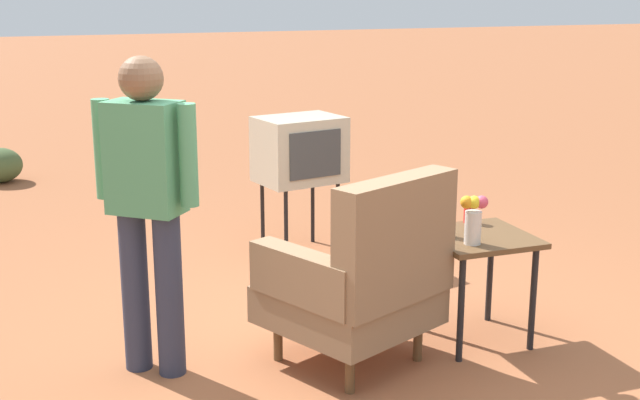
{
  "coord_description": "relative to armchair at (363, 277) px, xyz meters",
  "views": [
    {
      "loc": [
        1.49,
        3.85,
        1.98
      ],
      "look_at": [
        -0.29,
        -1.0,
        0.65
      ],
      "focal_mm": 47.72,
      "sensor_mm": 36.0,
      "label": 1
    }
  ],
  "objects": [
    {
      "name": "ground_plane",
      "position": [
        0.15,
        -0.02,
        -0.5
      ],
      "size": [
        60.0,
        60.0,
        0.0
      ],
      "primitive_type": "plane",
      "color": "#A05B38"
    },
    {
      "name": "armchair",
      "position": [
        0.0,
        0.0,
        0.0
      ],
      "size": [
        1.01,
        1.02,
        1.06
      ],
      "color": "brown",
      "rests_on": "ground"
    },
    {
      "name": "side_table",
      "position": [
        -0.74,
        -0.1,
        0.03
      ],
      "size": [
        0.56,
        0.56,
        0.62
      ],
      "color": "black",
      "rests_on": "ground"
    },
    {
      "name": "tv_on_stand",
      "position": [
        -0.33,
        -1.96,
        0.28
      ],
      "size": [
        0.68,
        0.55,
        1.03
      ],
      "color": "black",
      "rests_on": "ground"
    },
    {
      "name": "person_standing",
      "position": [
        1.04,
        -0.33,
        0.44
      ],
      "size": [
        0.46,
        0.4,
        1.64
      ],
      "color": "#2D3347",
      "rests_on": "ground"
    },
    {
      "name": "soda_can_red",
      "position": [
        -0.81,
        -0.33,
        0.19
      ],
      "size": [
        0.07,
        0.07,
        0.12
      ],
      "primitive_type": "cylinder",
      "color": "red",
      "rests_on": "side_table"
    },
    {
      "name": "soda_can_blue",
      "position": [
        -0.55,
        -0.15,
        0.19
      ],
      "size": [
        0.07,
        0.07,
        0.12
      ],
      "primitive_type": "cylinder",
      "color": "blue",
      "rests_on": "side_table"
    },
    {
      "name": "flower_vase",
      "position": [
        -0.62,
        0.04,
        0.27
      ],
      "size": [
        0.15,
        0.1,
        0.27
      ],
      "color": "silver",
      "rests_on": "side_table"
    }
  ]
}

